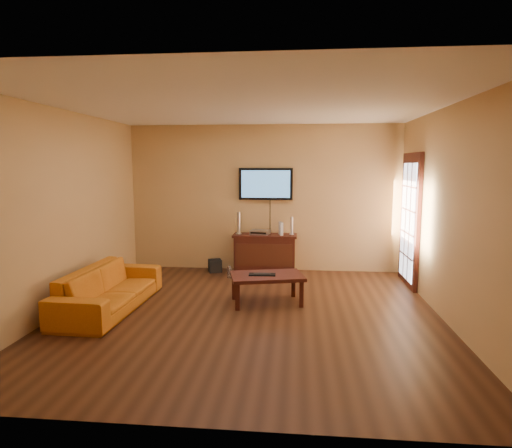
# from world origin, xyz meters

# --- Properties ---
(ground_plane) EXTENTS (5.00, 5.00, 0.00)m
(ground_plane) POSITION_xyz_m (0.00, 0.00, 0.00)
(ground_plane) COLOR #331B0E
(ground_plane) RESTS_ON ground
(room_walls) EXTENTS (5.00, 5.00, 5.00)m
(room_walls) POSITION_xyz_m (0.00, 0.62, 1.69)
(room_walls) COLOR tan
(room_walls) RESTS_ON ground
(french_door) EXTENTS (0.07, 1.02, 2.22)m
(french_door) POSITION_xyz_m (2.46, 1.70, 1.05)
(french_door) COLOR black
(french_door) RESTS_ON ground
(media_console) EXTENTS (1.16, 0.44, 0.71)m
(media_console) POSITION_xyz_m (0.04, 2.27, 0.36)
(media_console) COLOR black
(media_console) RESTS_ON ground
(television) EXTENTS (0.99, 0.08, 0.59)m
(television) POSITION_xyz_m (0.04, 2.45, 1.62)
(television) COLOR black
(television) RESTS_ON ground
(coffee_table) EXTENTS (1.12, 0.83, 0.42)m
(coffee_table) POSITION_xyz_m (0.21, 0.49, 0.36)
(coffee_table) COLOR black
(coffee_table) RESTS_ON ground
(sofa) EXTENTS (0.64, 1.99, 0.77)m
(sofa) POSITION_xyz_m (-1.92, 0.04, 0.39)
(sofa) COLOR #C46915
(sofa) RESTS_ON ground
(speaker_left) EXTENTS (0.11, 0.11, 0.40)m
(speaker_left) POSITION_xyz_m (-0.44, 2.29, 0.89)
(speaker_left) COLOR silver
(speaker_left) RESTS_ON media_console
(speaker_right) EXTENTS (0.09, 0.09, 0.32)m
(speaker_right) POSITION_xyz_m (0.53, 2.31, 0.85)
(speaker_right) COLOR silver
(speaker_right) RESTS_ON media_console
(av_receiver) EXTENTS (0.38, 0.30, 0.08)m
(av_receiver) POSITION_xyz_m (-0.05, 2.29, 0.75)
(av_receiver) COLOR silver
(av_receiver) RESTS_ON media_console
(game_console) EXTENTS (0.09, 0.18, 0.23)m
(game_console) POSITION_xyz_m (0.34, 2.25, 0.82)
(game_console) COLOR white
(game_console) RESTS_ON media_console
(subwoofer) EXTENTS (0.29, 0.29, 0.23)m
(subwoofer) POSITION_xyz_m (-0.88, 2.22, 0.11)
(subwoofer) COLOR black
(subwoofer) RESTS_ON ground
(bottle) EXTENTS (0.08, 0.08, 0.22)m
(bottle) POSITION_xyz_m (-0.55, 1.82, 0.10)
(bottle) COLOR white
(bottle) RESTS_ON ground
(keyboard) EXTENTS (0.38, 0.15, 0.02)m
(keyboard) POSITION_xyz_m (0.14, 0.46, 0.43)
(keyboard) COLOR black
(keyboard) RESTS_ON coffee_table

